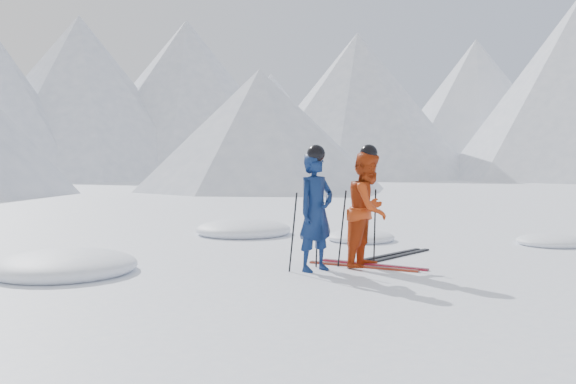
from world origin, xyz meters
TOP-DOWN VIEW (x-y plane):
  - ground at (0.00, 0.00)m, footprint 160.00×160.00m
  - mountain_range at (5.71, 35.31)m, footprint 106.15×62.94m
  - skier_blue at (-1.70, -0.27)m, footprint 0.64×0.44m
  - skier_red at (-0.86, -0.50)m, footprint 1.01×0.91m
  - pole_blue_left at (-2.00, -0.12)m, footprint 0.11×0.08m
  - pole_blue_right at (-1.45, -0.02)m, footprint 0.11×0.07m
  - pole_red_left at (-1.16, -0.25)m, footprint 0.12×0.09m
  - pole_red_right at (-0.56, -0.35)m, footprint 0.12×0.08m
  - ski_worn_left at (-0.98, -0.50)m, footprint 0.77×1.59m
  - ski_worn_right at (-0.74, -0.50)m, footprint 0.66×1.63m
  - ski_loose_a at (0.21, 0.00)m, footprint 1.70×0.33m
  - ski_loose_b at (0.31, -0.15)m, footprint 1.69×0.38m
  - snow_lumps at (-1.35, 2.40)m, footprint 9.74×6.60m

SIDE VIEW (x-z plane):
  - ground at x=0.00m, z-range 0.00..0.00m
  - snow_lumps at x=-1.35m, z-range -0.22..0.22m
  - ski_worn_left at x=-0.98m, z-range 0.00..0.03m
  - ski_worn_right at x=-0.74m, z-range 0.00..0.03m
  - ski_loose_a at x=0.21m, z-range 0.00..0.03m
  - ski_loose_b at x=0.31m, z-range 0.00..0.03m
  - pole_blue_left at x=-2.00m, z-range 0.00..1.13m
  - pole_blue_right at x=-1.45m, z-range 0.00..1.13m
  - pole_red_left at x=-1.16m, z-range 0.00..1.14m
  - pole_red_right at x=-0.56m, z-range 0.00..1.14m
  - skier_blue at x=-1.70m, z-range 0.00..1.70m
  - skier_red at x=-0.86m, z-range 0.00..1.71m
  - mountain_range at x=5.71m, z-range -1.04..14.49m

